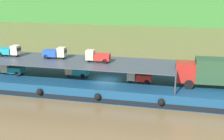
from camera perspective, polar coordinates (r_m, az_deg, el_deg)
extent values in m
plane|color=brown|center=(35.28, -0.98, -4.17)|extent=(400.00, 400.00, 0.00)
cube|color=navy|center=(35.03, -0.98, -3.01)|extent=(32.47, 7.27, 1.50)
cube|color=black|center=(31.85, -2.61, -5.73)|extent=(31.82, 0.06, 0.50)
sphere|color=black|center=(33.79, -13.39, -3.98)|extent=(0.70, 0.70, 0.70)
sphere|color=black|center=(31.50, -2.72, -5.00)|extent=(0.70, 0.70, 0.70)
sphere|color=black|center=(30.45, 9.17, -5.94)|extent=(0.70, 0.70, 0.70)
cube|color=maroon|center=(33.20, 13.53, -0.26)|extent=(2.09, 2.27, 2.00)
cube|color=#192833|center=(33.07, 11.79, 0.41)|extent=(0.14, 1.84, 0.60)
cube|color=#234228|center=(33.49, 19.37, -0.14)|extent=(4.90, 2.51, 2.50)
cube|color=black|center=(33.85, 19.17, -2.26)|extent=(6.85, 1.68, 0.20)
cylinder|color=black|center=(34.50, 14.01, -1.60)|extent=(1.01, 0.32, 1.00)
cylinder|color=black|center=(32.57, 14.18, -2.64)|extent=(1.01, 0.32, 1.00)
cylinder|color=#383D47|center=(36.56, 12.11, 0.30)|extent=(0.16, 0.16, 2.00)
cylinder|color=#383D47|center=(30.50, 11.77, -2.74)|extent=(0.16, 0.16, 2.00)
cylinder|color=#383D47|center=(43.51, -19.92, 2.13)|extent=(0.16, 0.16, 2.00)
cube|color=#383D47|center=(35.37, -6.98, 1.61)|extent=(23.27, 6.47, 0.10)
cube|color=teal|center=(38.31, -17.49, 0.04)|extent=(1.72, 1.23, 0.70)
cube|color=beige|center=(39.01, -19.26, 0.46)|extent=(0.92, 1.02, 1.10)
cube|color=#19232D|center=(39.24, -19.85, 0.66)|extent=(0.06, 0.85, 0.38)
cylinder|color=black|center=(39.23, -19.38, -0.30)|extent=(0.56, 0.15, 0.56)
cylinder|color=black|center=(38.63, -16.53, -0.29)|extent=(0.56, 0.15, 0.56)
cylinder|color=black|center=(37.76, -17.34, -0.72)|extent=(0.56, 0.15, 0.56)
cube|color=teal|center=(35.93, -5.82, -0.31)|extent=(1.71, 1.21, 0.70)
cube|color=#C6B793|center=(36.36, -7.91, 0.14)|extent=(0.91, 1.01, 1.10)
cube|color=#19232D|center=(36.50, -8.60, 0.35)|extent=(0.05, 0.85, 0.38)
cylinder|color=black|center=(36.56, -8.09, -0.68)|extent=(0.56, 0.14, 0.56)
cylinder|color=black|center=(36.38, -4.93, -0.66)|extent=(0.56, 0.14, 0.56)
cylinder|color=black|center=(35.42, -5.48, -1.12)|extent=(0.56, 0.14, 0.56)
cube|color=red|center=(33.69, 5.99, -1.40)|extent=(1.74, 1.26, 0.70)
cube|color=#C6B793|center=(33.78, 3.64, -0.94)|extent=(0.93, 1.03, 1.10)
cube|color=#19232D|center=(33.81, 2.85, -0.72)|extent=(0.07, 0.85, 0.38)
cylinder|color=black|center=(33.96, 3.37, -1.82)|extent=(0.56, 0.16, 0.56)
cylinder|color=black|center=(34.26, 6.73, -1.74)|extent=(0.56, 0.16, 0.56)
cylinder|color=black|center=(33.26, 6.57, -2.27)|extent=(0.56, 0.16, 0.56)
cube|color=teal|center=(39.72, -19.24, 3.40)|extent=(1.76, 1.29, 0.70)
cube|color=beige|center=(38.89, -17.58, 3.60)|extent=(0.95, 1.05, 1.10)
cube|color=#19232D|center=(38.61, -17.01, 3.73)|extent=(0.08, 0.85, 0.38)
cylinder|color=black|center=(38.92, -17.33, 2.80)|extent=(0.57, 0.17, 0.56)
cylinder|color=black|center=(39.60, -20.11, 2.76)|extent=(0.57, 0.17, 0.56)
cylinder|color=black|center=(40.44, -19.23, 3.09)|extent=(0.57, 0.17, 0.56)
cube|color=#1E47B7|center=(36.99, -11.39, 3.12)|extent=(1.73, 1.24, 0.70)
cube|color=#C6B793|center=(36.43, -9.38, 3.35)|extent=(0.93, 1.02, 1.10)
cube|color=#19232D|center=(36.24, -8.69, 3.49)|extent=(0.06, 0.85, 0.38)
cylinder|color=black|center=(36.49, -9.12, 2.50)|extent=(0.56, 0.15, 0.56)
cylinder|color=black|center=(36.75, -12.26, 2.43)|extent=(0.56, 0.15, 0.56)
cylinder|color=black|center=(37.70, -11.61, 2.79)|extent=(0.56, 0.15, 0.56)
cube|color=red|center=(34.31, -1.81, 2.45)|extent=(1.76, 1.29, 0.70)
cube|color=#C6B793|center=(34.58, -4.08, 2.87)|extent=(0.95, 1.04, 1.10)
cube|color=#19232D|center=(34.68, -4.84, 3.07)|extent=(0.08, 0.85, 0.38)
cylinder|color=black|center=(34.74, -4.31, 1.99)|extent=(0.57, 0.17, 0.56)
cylinder|color=black|center=(34.82, -0.98, 2.06)|extent=(0.57, 0.17, 0.56)
cylinder|color=black|center=(33.81, -1.33, 1.65)|extent=(0.57, 0.17, 0.56)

